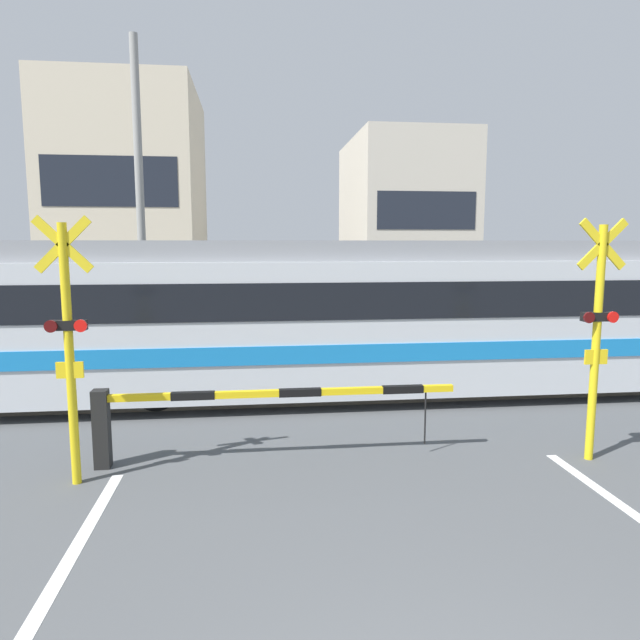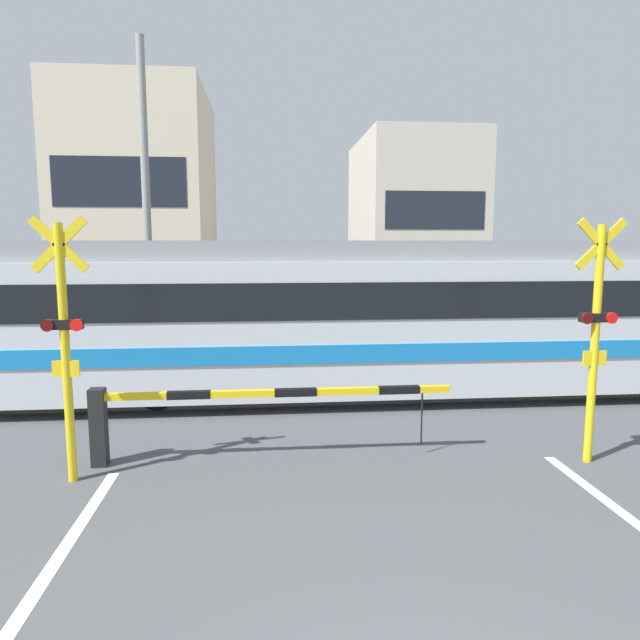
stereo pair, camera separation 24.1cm
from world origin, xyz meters
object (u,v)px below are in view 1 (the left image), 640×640
Objects in this scene: commuter_train at (444,312)px; crossing_barrier_far at (375,334)px; crossing_barrier_near at (211,408)px; crossing_signal_left at (68,339)px; crossing_signal_right at (597,329)px.

commuter_train reaches higher than crossing_barrier_far.
crossing_barrier_near is at bearing -142.86° from commuter_train.
commuter_train is at bearing 32.25° from crossing_signal_left.
crossing_barrier_near is 2.00m from crossing_signal_left.
crossing_barrier_far is 1.49× the size of crossing_signal_left.
crossing_barrier_near is 6.93m from crossing_barrier_far.
commuter_train is 5.40× the size of crossing_signal_right.
crossing_signal_left reaches higher than crossing_barrier_far.
crossing_signal_right reaches higher than commuter_train.
crossing_barrier_near is at bearing 16.42° from crossing_signal_left.
commuter_train is 3.64× the size of crossing_barrier_far.
crossing_signal_left is 6.80m from crossing_signal_right.
crossing_signal_right is (1.63, -6.44, 1.05)m from crossing_barrier_far.
commuter_train is 3.64× the size of crossing_barrier_near.
crossing_barrier_far is (-0.81, 2.67, -0.85)m from commuter_train.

